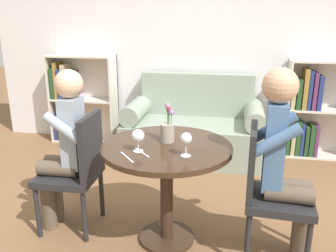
% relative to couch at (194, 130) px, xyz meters
% --- Properties ---
extents(ground_plane, '(16.00, 16.00, 0.00)m').
position_rel_couch_xyz_m(ground_plane, '(0.00, -1.67, -0.31)').
color(ground_plane, brown).
extents(back_wall, '(5.20, 0.05, 2.70)m').
position_rel_couch_xyz_m(back_wall, '(0.00, 0.43, 1.04)').
color(back_wall, silver).
rests_on(back_wall, ground_plane).
extents(round_table, '(0.89, 0.89, 0.73)m').
position_rel_couch_xyz_m(round_table, '(0.00, -1.67, 0.26)').
color(round_table, '#382619').
rests_on(round_table, ground_plane).
extents(couch, '(1.54, 0.80, 0.92)m').
position_rel_couch_xyz_m(couch, '(0.00, 0.00, 0.00)').
color(couch, gray).
rests_on(couch, ground_plane).
extents(bookshelf_left, '(0.83, 0.28, 1.10)m').
position_rel_couch_xyz_m(bookshelf_left, '(-1.55, 0.27, 0.22)').
color(bookshelf_left, silver).
rests_on(bookshelf_left, ground_plane).
extents(bookshelf_right, '(0.83, 0.28, 1.10)m').
position_rel_couch_xyz_m(bookshelf_right, '(1.33, 0.26, 0.20)').
color(bookshelf_right, silver).
rests_on(bookshelf_right, ground_plane).
extents(chair_left, '(0.43, 0.43, 0.90)m').
position_rel_couch_xyz_m(chair_left, '(-0.68, -1.63, 0.18)').
color(chair_left, '#232326').
rests_on(chair_left, ground_plane).
extents(chair_right, '(0.44, 0.44, 0.90)m').
position_rel_couch_xyz_m(chair_right, '(0.68, -1.71, 0.18)').
color(chair_right, '#232326').
rests_on(chair_right, ground_plane).
extents(person_left, '(0.42, 0.35, 1.22)m').
position_rel_couch_xyz_m(person_left, '(-0.77, -1.63, 0.33)').
color(person_left, brown).
rests_on(person_left, ground_plane).
extents(person_right, '(0.43, 0.36, 1.28)m').
position_rel_couch_xyz_m(person_right, '(0.76, -1.72, 0.38)').
color(person_right, brown).
rests_on(person_right, ground_plane).
extents(wine_glass_left, '(0.08, 0.08, 0.15)m').
position_rel_couch_xyz_m(wine_glass_left, '(-0.16, -1.81, 0.52)').
color(wine_glass_left, white).
rests_on(wine_glass_left, round_table).
extents(wine_glass_right, '(0.07, 0.07, 0.15)m').
position_rel_couch_xyz_m(wine_glass_right, '(0.15, -1.83, 0.53)').
color(wine_glass_right, white).
rests_on(wine_glass_right, round_table).
extents(flower_vase, '(0.10, 0.10, 0.27)m').
position_rel_couch_xyz_m(flower_vase, '(-0.01, -1.59, 0.51)').
color(flower_vase, '#9E9384').
rests_on(flower_vase, round_table).
extents(knife_left_setting, '(0.13, 0.15, 0.00)m').
position_rel_couch_xyz_m(knife_left_setting, '(-0.20, -1.92, 0.42)').
color(knife_left_setting, silver).
rests_on(knife_left_setting, round_table).
extents(fork_left_setting, '(0.14, 0.15, 0.00)m').
position_rel_couch_xyz_m(fork_left_setting, '(-0.13, -1.83, 0.42)').
color(fork_left_setting, silver).
rests_on(fork_left_setting, round_table).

